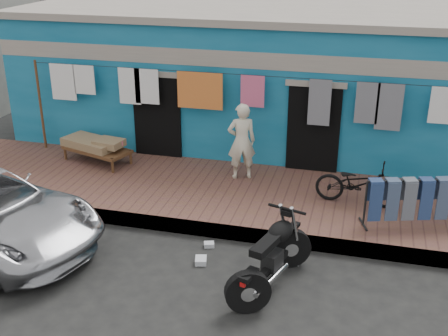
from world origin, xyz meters
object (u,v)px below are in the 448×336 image
seated_person (242,141)px  bicycle (358,179)px  charpoy (97,150)px  jeans_rack (416,201)px  motorcycle (271,255)px

seated_person → bicycle: bearing=142.6°
seated_person → charpoy: seated_person is taller
bicycle → jeans_rack: size_ratio=0.83×
motorcycle → jeans_rack: bearing=62.2°
motorcycle → charpoy: (-4.55, 3.45, -0.05)m
seated_person → motorcycle: (1.24, -3.41, -0.48)m
motorcycle → bicycle: bearing=84.1°
motorcycle → seated_person: bearing=126.9°
motorcycle → charpoy: 5.71m
bicycle → motorcycle: size_ratio=0.84×
seated_person → charpoy: bearing=-22.6°
bicycle → charpoy: bearing=87.1°
motorcycle → jeans_rack: jeans_rack is taller
seated_person → motorcycle: size_ratio=0.86×
bicycle → motorcycle: bearing=161.4°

